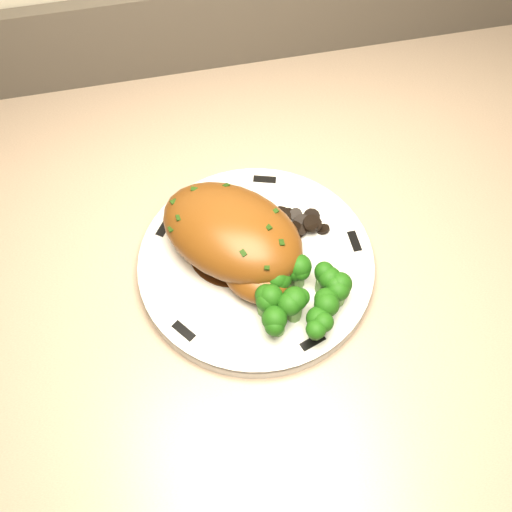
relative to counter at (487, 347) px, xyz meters
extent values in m
cube|color=#503C24|center=(0.00, 0.00, -0.02)|extent=(2.11, 0.68, 0.91)
cylinder|color=silver|center=(-0.43, -0.02, 0.47)|extent=(0.33, 0.33, 0.02)
cube|color=black|center=(-0.32, -0.02, 0.48)|extent=(0.01, 0.03, 0.00)
cube|color=black|center=(-0.40, 0.09, 0.48)|extent=(0.03, 0.02, 0.00)
cube|color=black|center=(-0.53, 0.05, 0.48)|extent=(0.02, 0.03, 0.00)
cube|color=black|center=(-0.52, -0.09, 0.48)|extent=(0.02, 0.03, 0.00)
cube|color=black|center=(-0.40, -0.12, 0.48)|extent=(0.03, 0.02, 0.00)
cylinder|color=#351A09|center=(-0.46, 0.00, 0.48)|extent=(0.10, 0.10, 0.00)
ellipsoid|color=brown|center=(-0.46, 0.00, 0.52)|extent=(0.19, 0.19, 0.06)
ellipsoid|color=brown|center=(-0.44, -0.05, 0.50)|extent=(0.09, 0.09, 0.03)
cube|color=#19340A|center=(-0.49, 0.04, 0.54)|extent=(0.01, 0.01, 0.00)
cube|color=#19340A|center=(-0.47, 0.03, 0.54)|extent=(0.01, 0.01, 0.00)
cube|color=#19340A|center=(-0.46, 0.01, 0.55)|extent=(0.01, 0.01, 0.00)
cube|color=#19340A|center=(-0.44, 0.00, 0.55)|extent=(0.01, 0.01, 0.00)
cube|color=#19340A|center=(-0.43, -0.01, 0.54)|extent=(0.01, 0.01, 0.00)
cube|color=#19340A|center=(-0.42, -0.03, 0.54)|extent=(0.01, 0.01, 0.00)
cylinder|color=black|center=(-0.36, 0.01, 0.48)|extent=(0.02, 0.01, 0.01)
cylinder|color=black|center=(-0.36, 0.02, 0.49)|extent=(0.02, 0.02, 0.01)
cylinder|color=black|center=(-0.37, 0.02, 0.49)|extent=(0.02, 0.02, 0.01)
cylinder|color=black|center=(-0.37, 0.03, 0.48)|extent=(0.02, 0.02, 0.01)
cylinder|color=black|center=(-0.38, 0.03, 0.49)|extent=(0.02, 0.02, 0.01)
cylinder|color=black|center=(-0.39, 0.03, 0.49)|extent=(0.02, 0.02, 0.01)
cylinder|color=black|center=(-0.40, 0.03, 0.48)|extent=(0.02, 0.02, 0.01)
cylinder|color=black|center=(-0.40, 0.03, 0.49)|extent=(0.02, 0.02, 0.00)
cylinder|color=black|center=(-0.41, 0.03, 0.49)|extent=(0.02, 0.02, 0.01)
cylinder|color=black|center=(-0.42, 0.02, 0.48)|extent=(0.02, 0.02, 0.01)
cylinder|color=black|center=(-0.42, 0.02, 0.49)|extent=(0.02, 0.02, 0.01)
cylinder|color=black|center=(-0.42, 0.01, 0.49)|extent=(0.02, 0.02, 0.01)
cylinder|color=black|center=(-0.42, 0.01, 0.48)|extent=(0.02, 0.02, 0.01)
cylinder|color=black|center=(-0.42, 0.00, 0.49)|extent=(0.03, 0.03, 0.01)
cylinder|color=black|center=(-0.41, 0.00, 0.49)|extent=(0.03, 0.03, 0.02)
cylinder|color=black|center=(-0.40, -0.01, 0.48)|extent=(0.03, 0.03, 0.02)
cylinder|color=black|center=(-0.40, -0.01, 0.49)|extent=(0.02, 0.02, 0.01)
cylinder|color=black|center=(-0.39, -0.01, 0.49)|extent=(0.02, 0.02, 0.01)
cylinder|color=black|center=(-0.38, -0.01, 0.48)|extent=(0.03, 0.03, 0.01)
cylinder|color=black|center=(-0.37, 0.00, 0.49)|extent=(0.03, 0.03, 0.01)
cylinder|color=black|center=(-0.37, 0.00, 0.49)|extent=(0.03, 0.03, 0.02)
cylinder|color=black|center=(-0.36, 0.01, 0.48)|extent=(0.03, 0.03, 0.01)
cylinder|color=#598C3B|center=(-0.42, -0.06, 0.49)|extent=(0.02, 0.02, 0.02)
sphere|color=#0E3908|center=(-0.42, -0.06, 0.51)|extent=(0.02, 0.02, 0.02)
cylinder|color=#598C3B|center=(-0.40, -0.06, 0.49)|extent=(0.02, 0.02, 0.02)
sphere|color=#0E3908|center=(-0.40, -0.06, 0.51)|extent=(0.02, 0.02, 0.02)
cylinder|color=#598C3B|center=(-0.37, -0.07, 0.49)|extent=(0.02, 0.02, 0.02)
sphere|color=#0E3908|center=(-0.37, -0.07, 0.51)|extent=(0.02, 0.02, 0.02)
cylinder|color=#598C3B|center=(-0.41, -0.09, 0.49)|extent=(0.02, 0.02, 0.02)
sphere|color=#0E3908|center=(-0.41, -0.09, 0.51)|extent=(0.02, 0.02, 0.02)
cylinder|color=#598C3B|center=(-0.38, -0.10, 0.49)|extent=(0.02, 0.02, 0.02)
sphere|color=#0E3908|center=(-0.38, -0.10, 0.51)|extent=(0.02, 0.02, 0.02)
cylinder|color=#598C3B|center=(-0.36, -0.08, 0.49)|extent=(0.02, 0.02, 0.02)
sphere|color=#0E3908|center=(-0.36, -0.08, 0.51)|extent=(0.02, 0.02, 0.02)
cylinder|color=#598C3B|center=(-0.43, -0.10, 0.49)|extent=(0.02, 0.02, 0.02)
sphere|color=#0E3908|center=(-0.43, -0.10, 0.51)|extent=(0.02, 0.02, 0.02)
cylinder|color=#598C3B|center=(-0.39, -0.12, 0.49)|extent=(0.02, 0.02, 0.02)
sphere|color=#0E3908|center=(-0.39, -0.12, 0.51)|extent=(0.02, 0.02, 0.02)
cylinder|color=#598C3B|center=(-0.44, -0.08, 0.49)|extent=(0.02, 0.02, 0.02)
sphere|color=#0E3908|center=(-0.44, -0.08, 0.51)|extent=(0.02, 0.02, 0.02)
camera|label=1|loc=(-0.51, -0.37, 1.08)|focal=45.00mm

